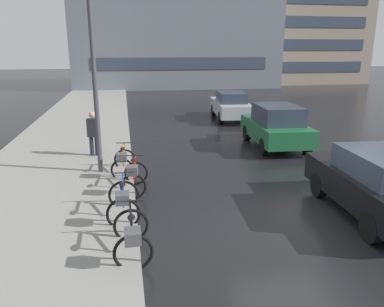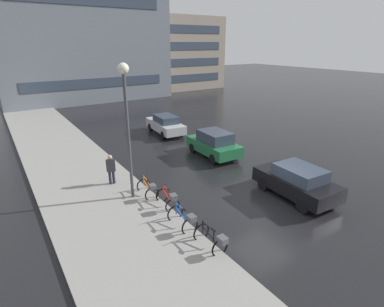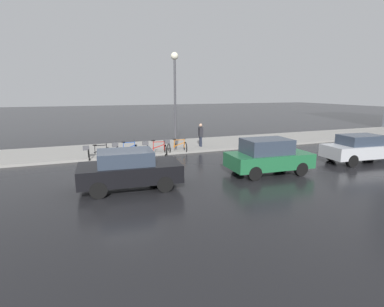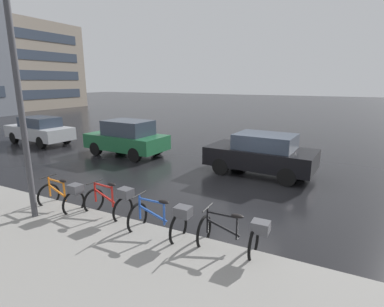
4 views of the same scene
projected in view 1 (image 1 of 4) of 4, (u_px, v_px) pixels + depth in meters
ground_plane at (294, 218)px, 8.68m from camera, size 140.00×140.00×0.00m
sidewalk_kerb at (76, 133)px, 17.11m from camera, size 4.80×60.00×0.14m
bicycle_nearest at (132, 236)px, 6.86m from camera, size 0.73×1.40×0.94m
bicycle_second at (123, 202)px, 8.37m from camera, size 0.75×1.42×0.98m
bicycle_third at (134, 176)px, 10.04m from camera, size 0.80×1.45×0.99m
bicycle_farthest at (123, 162)px, 11.33m from camera, size 0.78×1.42×0.95m
car_black at (380, 183)px, 8.63m from camera, size 2.19×4.11×1.56m
car_green at (276, 126)px, 14.81m from camera, size 2.06×3.99×1.67m
car_silver at (231, 105)px, 20.65m from camera, size 2.07×4.41×1.52m
pedestrian at (93, 133)px, 13.08m from camera, size 0.42×0.27×1.70m
streetlamp at (91, 29)px, 10.43m from camera, size 0.47×0.47×6.19m
building_facade_main at (174, 17)px, 37.70m from camera, size 19.99×8.81×13.68m
building_facade_side at (297, 35)px, 42.24m from camera, size 14.39×7.51×10.63m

